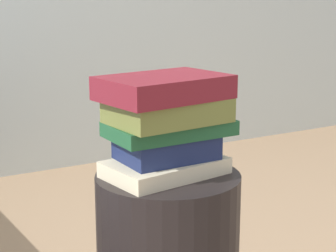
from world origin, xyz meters
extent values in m
cube|color=beige|center=(-0.01, 0.00, 0.60)|extent=(0.30, 0.21, 0.04)
cube|color=#19234C|center=(0.00, 0.01, 0.64)|extent=(0.22, 0.16, 0.06)
cube|color=#1E512D|center=(0.01, 0.01, 0.69)|extent=(0.29, 0.17, 0.03)
cube|color=olive|center=(0.00, 0.00, 0.73)|extent=(0.28, 0.20, 0.06)
cube|color=maroon|center=(-0.01, 0.00, 0.79)|extent=(0.31, 0.23, 0.05)
camera|label=1|loc=(-0.65, -1.14, 1.00)|focal=60.83mm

